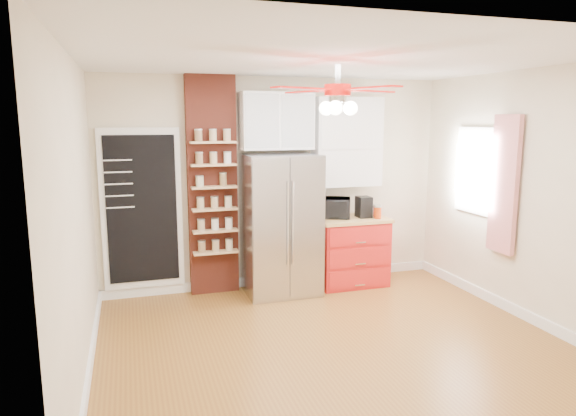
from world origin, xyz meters
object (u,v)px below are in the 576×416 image
object	(u,v)px
fridge	(281,225)
canister_left	(378,213)
red_cabinet	(350,251)
toaster_oven	(332,208)
ceiling_fan	(338,91)
coffee_maker	(364,207)
pantry_jar_oats	(200,182)

from	to	relation	value
fridge	canister_left	distance (m)	1.28
red_cabinet	toaster_oven	distance (m)	0.63
ceiling_fan	toaster_oven	bearing A→B (deg)	68.78
ceiling_fan	canister_left	size ratio (longest dim) A/B	9.41
toaster_oven	canister_left	xyz separation A→B (m)	(0.54, -0.24, -0.06)
red_cabinet	ceiling_fan	distance (m)	2.75
toaster_oven	ceiling_fan	bearing A→B (deg)	-87.41
fridge	red_cabinet	world-z (taller)	fridge
coffee_maker	red_cabinet	bearing A→B (deg)	173.83
toaster_oven	coffee_maker	size ratio (longest dim) A/B	1.72
toaster_oven	canister_left	distance (m)	0.59
ceiling_fan	toaster_oven	xyz separation A→B (m)	(0.68, 1.76, -1.39)
red_cabinet	pantry_jar_oats	distance (m)	2.18
canister_left	toaster_oven	bearing A→B (deg)	156.22
red_cabinet	canister_left	xyz separation A→B (m)	(0.30, -0.16, 0.52)
pantry_jar_oats	toaster_oven	bearing A→B (deg)	-0.66
canister_left	pantry_jar_oats	world-z (taller)	pantry_jar_oats
coffee_maker	canister_left	bearing A→B (deg)	-45.05
toaster_oven	pantry_jar_oats	distance (m)	1.75
red_cabinet	pantry_jar_oats	world-z (taller)	pantry_jar_oats
fridge	ceiling_fan	xyz separation A→B (m)	(0.05, -1.63, 1.55)
ceiling_fan	toaster_oven	world-z (taller)	ceiling_fan
red_cabinet	coffee_maker	distance (m)	0.61
canister_left	pantry_jar_oats	xyz separation A→B (m)	(-2.25, 0.26, 0.46)
fridge	coffee_maker	bearing A→B (deg)	1.39
red_cabinet	coffee_maker	size ratio (longest dim) A/B	3.44
ceiling_fan	fridge	bearing A→B (deg)	91.76
toaster_oven	pantry_jar_oats	xyz separation A→B (m)	(-1.70, 0.02, 0.40)
ceiling_fan	pantry_jar_oats	bearing A→B (deg)	119.91
canister_left	pantry_jar_oats	bearing A→B (deg)	173.44
coffee_maker	pantry_jar_oats	size ratio (longest dim) A/B	2.31
fridge	canister_left	size ratio (longest dim) A/B	11.77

